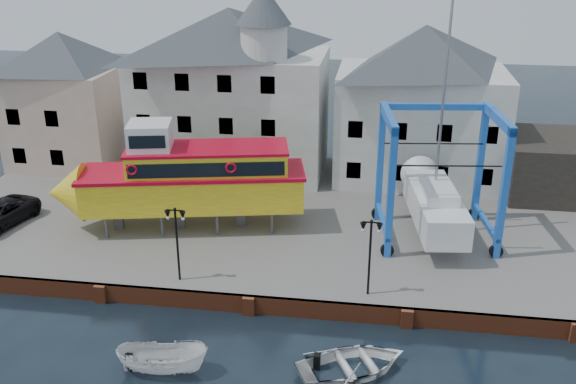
# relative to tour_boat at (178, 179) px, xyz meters

# --- Properties ---
(ground) EXTENTS (140.00, 140.00, 0.00)m
(ground) POSITION_rel_tour_boat_xyz_m (5.91, -7.63, -4.20)
(ground) COLOR black
(ground) RESTS_ON ground
(hardstanding) EXTENTS (44.00, 22.00, 1.00)m
(hardstanding) POSITION_rel_tour_boat_xyz_m (5.91, 3.37, -3.70)
(hardstanding) COLOR #615B54
(hardstanding) RESTS_ON ground
(quay_wall) EXTENTS (44.00, 0.47, 1.00)m
(quay_wall) POSITION_rel_tour_boat_xyz_m (5.91, -7.52, -3.70)
(quay_wall) COLOR brown
(quay_wall) RESTS_ON ground
(building_pink) EXTENTS (8.00, 7.00, 10.30)m
(building_pink) POSITION_rel_tour_boat_xyz_m (-12.09, 10.37, 1.95)
(building_pink) COLOR tan
(building_pink) RESTS_ON hardstanding
(building_white_main) EXTENTS (14.00, 8.30, 14.00)m
(building_white_main) POSITION_rel_tour_boat_xyz_m (1.04, 10.77, 3.14)
(building_white_main) COLOR beige
(building_white_main) RESTS_ON hardstanding
(building_white_right) EXTENTS (12.00, 8.00, 11.20)m
(building_white_right) POSITION_rel_tour_boat_xyz_m (14.91, 11.37, 2.40)
(building_white_right) COLOR beige
(building_white_right) RESTS_ON hardstanding
(shed_dark) EXTENTS (8.00, 7.00, 4.00)m
(shed_dark) POSITION_rel_tour_boat_xyz_m (24.91, 9.37, -1.20)
(shed_dark) COLOR black
(shed_dark) RESTS_ON hardstanding
(lamp_post_left) EXTENTS (1.12, 0.32, 4.20)m
(lamp_post_left) POSITION_rel_tour_boat_xyz_m (1.91, -6.43, -0.03)
(lamp_post_left) COLOR black
(lamp_post_left) RESTS_ON hardstanding
(lamp_post_right) EXTENTS (1.12, 0.32, 4.20)m
(lamp_post_right) POSITION_rel_tour_boat_xyz_m (11.91, -6.43, -0.03)
(lamp_post_right) COLOR black
(lamp_post_right) RESTS_ON hardstanding
(tour_boat) EXTENTS (16.02, 6.87, 6.79)m
(tour_boat) POSITION_rel_tour_boat_xyz_m (0.00, 0.00, 0.00)
(tour_boat) COLOR #59595E
(tour_boat) RESTS_ON hardstanding
(travel_lift) EXTENTS (7.58, 10.10, 14.90)m
(travel_lift) POSITION_rel_tour_boat_xyz_m (15.49, 1.65, -0.72)
(travel_lift) COLOR #1F54B4
(travel_lift) RESTS_ON hardstanding
(motorboat_a) EXTENTS (4.26, 1.93, 1.60)m
(motorboat_a) POSITION_rel_tour_boat_xyz_m (3.07, -12.81, -4.20)
(motorboat_a) COLOR white
(motorboat_a) RESTS_ON ground
(motorboat_b) EXTENTS (6.12, 5.47, 1.04)m
(motorboat_b) POSITION_rel_tour_boat_xyz_m (11.43, -11.53, -4.20)
(motorboat_b) COLOR white
(motorboat_b) RESTS_ON ground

